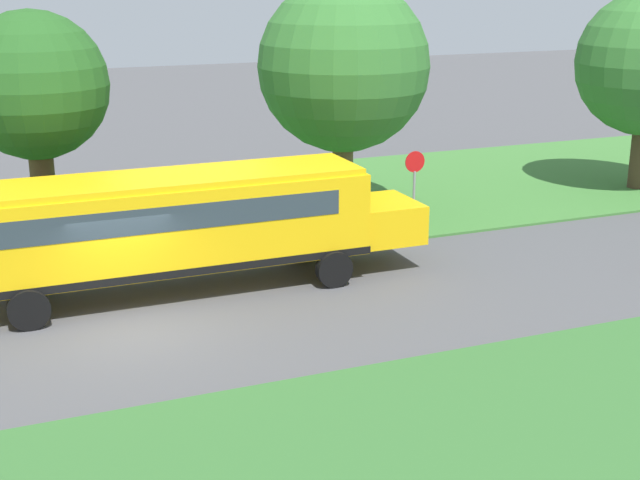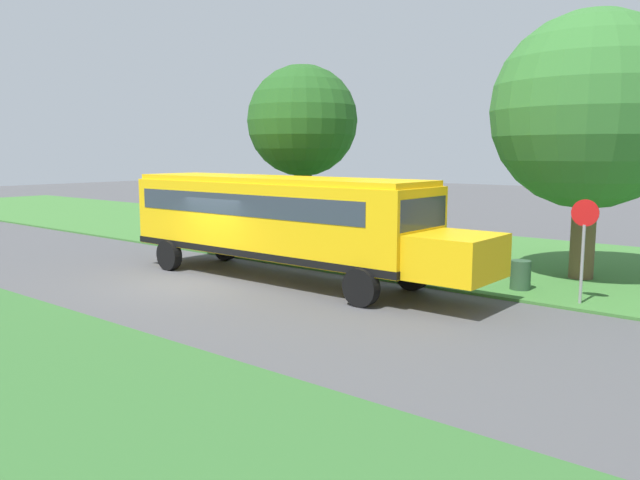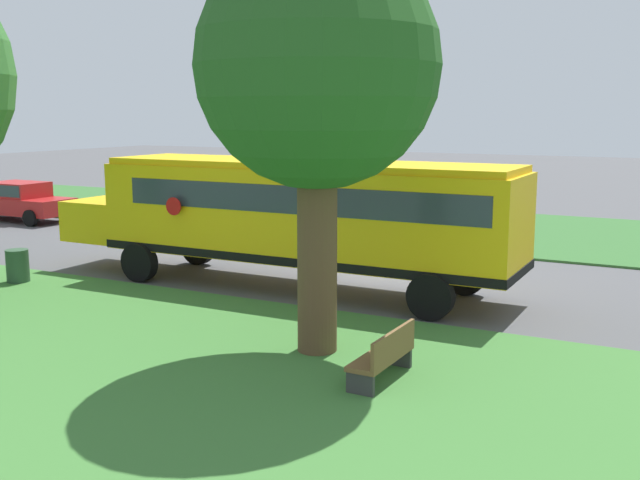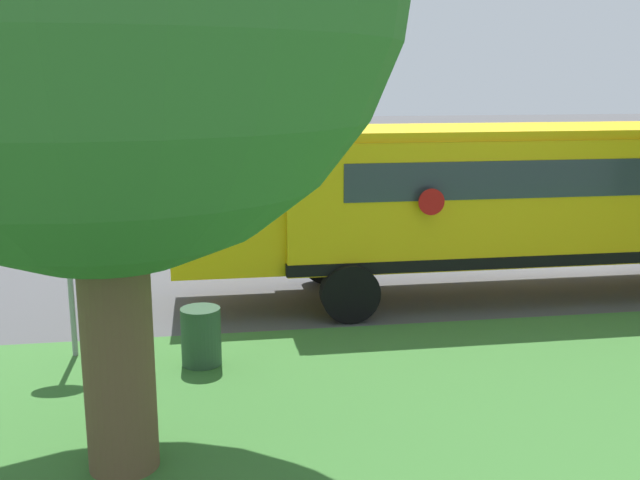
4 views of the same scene
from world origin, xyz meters
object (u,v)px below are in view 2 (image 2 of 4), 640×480
object	(u,v)px
stop_sign	(584,239)
trash_bin	(520,276)
school_bus	(281,218)
oak_tree_beside_bus	(303,124)
park_bench	(286,235)
oak_tree_roadside_mid	(593,111)

from	to	relation	value
stop_sign	trash_bin	xyz separation A→B (m)	(-0.63, -1.82, -1.29)
school_bus	oak_tree_beside_bus	size ratio (longest dim) A/B	1.72
park_bench	trash_bin	world-z (taller)	park_bench
oak_tree_roadside_mid	oak_tree_beside_bus	bearing A→B (deg)	-83.43
stop_sign	trash_bin	size ratio (longest dim) A/B	3.04
park_bench	trash_bin	bearing A→B (deg)	78.39
oak_tree_beside_bus	park_bench	world-z (taller)	oak_tree_beside_bus
stop_sign	park_bench	size ratio (longest dim) A/B	1.70
oak_tree_roadside_mid	park_bench	bearing A→B (deg)	-87.95
oak_tree_roadside_mid	stop_sign	distance (m)	4.81
school_bus	trash_bin	world-z (taller)	school_bus
oak_tree_beside_bus	oak_tree_roadside_mid	bearing A→B (deg)	96.57
stop_sign	park_bench	distance (m)	13.19
trash_bin	oak_tree_beside_bus	bearing A→B (deg)	-99.09
oak_tree_roadside_mid	trash_bin	distance (m)	5.45
school_bus	stop_sign	size ratio (longest dim) A/B	4.53
school_bus	oak_tree_roadside_mid	bearing A→B (deg)	127.67
stop_sign	trash_bin	world-z (taller)	stop_sign
oak_tree_beside_bus	park_bench	distance (m)	4.83
oak_tree_roadside_mid	stop_sign	world-z (taller)	oak_tree_roadside_mid
oak_tree_beside_bus	stop_sign	bearing A→B (deg)	79.23
school_bus	stop_sign	bearing A→B (deg)	105.88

